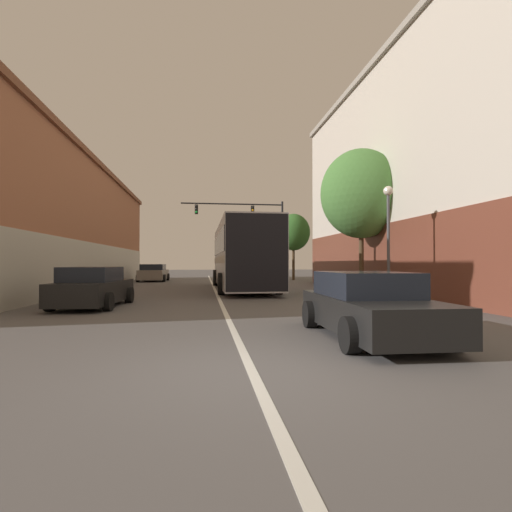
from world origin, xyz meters
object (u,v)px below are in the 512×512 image
(hatchback_foreground, at_px, (369,306))
(parked_car_left_near, at_px, (93,288))
(traffic_signal_gantry, at_px, (253,222))
(street_tree_near, at_px, (361,194))
(bus, at_px, (242,253))
(street_lamp, at_px, (388,234))
(street_tree_far, at_px, (293,232))
(parked_car_left_mid, at_px, (154,273))

(hatchback_foreground, height_order, parked_car_left_near, parked_car_left_near)
(traffic_signal_gantry, relative_size, street_tree_near, 1.31)
(street_tree_near, bearing_deg, bus, 144.07)
(bus, xyz_separation_m, street_tree_near, (5.24, -3.80, 2.73))
(parked_car_left_near, distance_m, street_lamp, 10.00)
(street_tree_far, bearing_deg, bus, -115.92)
(street_tree_far, bearing_deg, street_lamp, -93.78)
(street_lamp, xyz_separation_m, street_tree_far, (1.33, 20.06, 1.62))
(bus, relative_size, street_tree_near, 1.76)
(traffic_signal_gantry, xyz_separation_m, street_tree_near, (3.05, -16.47, -0.29))
(parked_car_left_mid, distance_m, traffic_signal_gantry, 9.50)
(parked_car_left_near, height_order, parked_car_left_mid, parked_car_left_mid)
(traffic_signal_gantry, bearing_deg, hatchback_foreground, -92.39)
(parked_car_left_near, bearing_deg, street_lamp, -90.43)
(parked_car_left_mid, bearing_deg, traffic_signal_gantry, -72.75)
(bus, height_order, parked_car_left_mid, bus)
(parked_car_left_near, relative_size, traffic_signal_gantry, 0.46)
(parked_car_left_near, xyz_separation_m, street_tree_far, (11.13, 19.27, 3.40))
(bus, xyz_separation_m, street_tree_far, (5.45, 11.22, 2.07))
(bus, bearing_deg, street_tree_far, -26.08)
(street_tree_near, distance_m, street_tree_far, 15.04)
(traffic_signal_gantry, relative_size, street_lamp, 2.19)
(street_tree_far, bearing_deg, hatchback_foreground, -99.77)
(bus, distance_m, parked_car_left_mid, 12.08)
(hatchback_foreground, relative_size, parked_car_left_mid, 1.01)
(parked_car_left_mid, bearing_deg, bus, -148.37)
(street_tree_far, bearing_deg, parked_car_left_near, -120.00)
(street_tree_far, bearing_deg, traffic_signal_gantry, 156.06)
(bus, distance_m, street_tree_near, 7.03)
(traffic_signal_gantry, bearing_deg, street_tree_far, -23.94)
(traffic_signal_gantry, bearing_deg, street_lamp, -84.86)
(hatchback_foreground, relative_size, parked_car_left_near, 1.03)
(hatchback_foreground, bearing_deg, parked_car_left_mid, 17.03)
(hatchback_foreground, relative_size, traffic_signal_gantry, 0.47)
(parked_car_left_mid, distance_m, street_tree_far, 11.93)
(hatchback_foreground, distance_m, street_tree_near, 11.97)
(bus, xyz_separation_m, street_lamp, (4.13, -8.84, 0.45))
(parked_car_left_near, height_order, street_tree_far, street_tree_far)
(street_lamp, bearing_deg, street_tree_near, 77.50)
(parked_car_left_near, distance_m, parked_car_left_mid, 18.48)
(bus, relative_size, parked_car_left_near, 2.93)
(street_tree_near, height_order, street_tree_far, street_tree_near)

